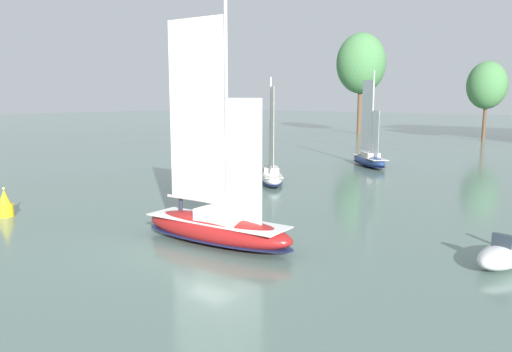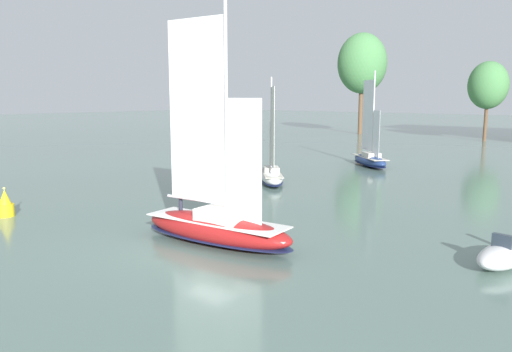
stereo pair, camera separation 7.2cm
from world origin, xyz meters
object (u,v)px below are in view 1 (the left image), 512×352
Objects in this scene: tree_shore_right at (487,85)px; motor_tender at (505,254)px; tree_shore_left at (361,64)px; sailboat_main at (216,224)px; sailboat_moored_mid_channel at (271,174)px; channel_buoy at (5,205)px; sailboat_moored_near_marina at (369,158)px.

tree_shore_right reaches higher than motor_tender.
tree_shore_left is 1.61× the size of sailboat_main.
sailboat_moored_mid_channel reaches higher than channel_buoy.
sailboat_moored_mid_channel is (-1.02, -54.10, -8.24)m from tree_shore_right.
sailboat_moored_near_marina reaches higher than motor_tender.
tree_shore_left reaches higher than motor_tender.
sailboat_moored_near_marina is (23.53, -40.10, -12.64)m from tree_shore_left.
tree_shore_left is at bearing 112.11° from sailboat_moored_mid_channel.
sailboat_moored_mid_channel is at bearing 154.98° from motor_tender.
tree_shore_left is 1.97× the size of sailboat_moored_near_marina.
sailboat_moored_near_marina is 14.79m from sailboat_moored_mid_channel.
sailboat_moored_near_marina is at bearing 85.13° from sailboat_moored_mid_channel.
motor_tender is (19.65, -63.75, -8.49)m from tree_shore_right.
motor_tender is at bearing 25.99° from sailboat_main.
channel_buoy is at bearing -76.75° from tree_shore_left.
sailboat_main is 13.04m from motor_tender.
tree_shore_left is 60.53m from sailboat_moored_mid_channel.
motor_tender is at bearing -56.34° from tree_shore_left.
tree_shore_right is at bearing 90.34° from sailboat_moored_near_marina.
sailboat_moored_near_marina is at bearing 128.52° from motor_tender.
sailboat_moored_mid_channel is at bearing 76.53° from channel_buoy.
tree_shore_left reaches higher than sailboat_moored_near_marina.
channel_buoy reaches higher than motor_tender.
sailboat_main is (31.23, -70.19, -12.49)m from tree_shore_left.
channel_buoy is (-13.68, -4.35, -0.26)m from sailboat_main.
sailboat_main is 2.80× the size of motor_tender.
tree_shore_right reaches higher than sailboat_main.
tree_shore_right is 54.73m from sailboat_moored_mid_channel.
sailboat_main is 1.36× the size of sailboat_moored_mid_channel.
sailboat_moored_near_marina is at bearing 80.16° from channel_buoy.
tree_shore_left is 48.18m from sailboat_moored_near_marina.
tree_shore_right is 7.13× the size of channel_buoy.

